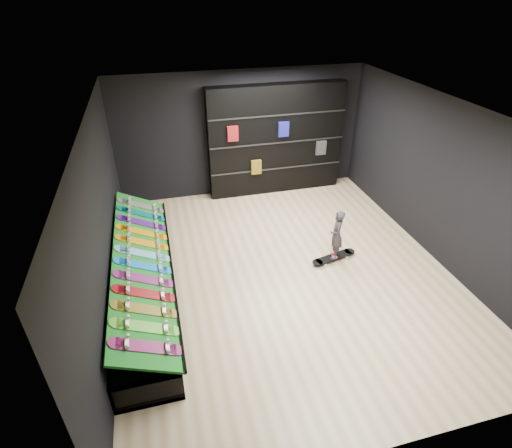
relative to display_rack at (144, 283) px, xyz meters
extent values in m
cube|color=beige|center=(2.55, 0.00, -0.25)|extent=(6.00, 7.00, 0.01)
cube|color=white|center=(2.55, 0.00, 2.75)|extent=(6.00, 7.00, 0.01)
cube|color=black|center=(2.55, 3.50, 1.25)|extent=(6.00, 0.02, 3.00)
cube|color=black|center=(2.55, -3.50, 1.25)|extent=(6.00, 0.02, 3.00)
cube|color=black|center=(-0.45, 0.00, 1.25)|extent=(0.02, 7.00, 3.00)
cube|color=black|center=(5.55, 0.00, 1.25)|extent=(0.02, 7.00, 3.00)
cube|color=#106618|center=(0.05, 0.00, 0.46)|extent=(0.92, 4.50, 0.46)
cube|color=black|center=(3.37, 3.32, 1.09)|extent=(3.34, 0.39, 2.67)
imported|color=black|center=(3.59, 0.08, 0.14)|extent=(0.23, 0.27, 0.60)
camera|label=1|loc=(0.52, -5.62, 4.48)|focal=28.00mm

